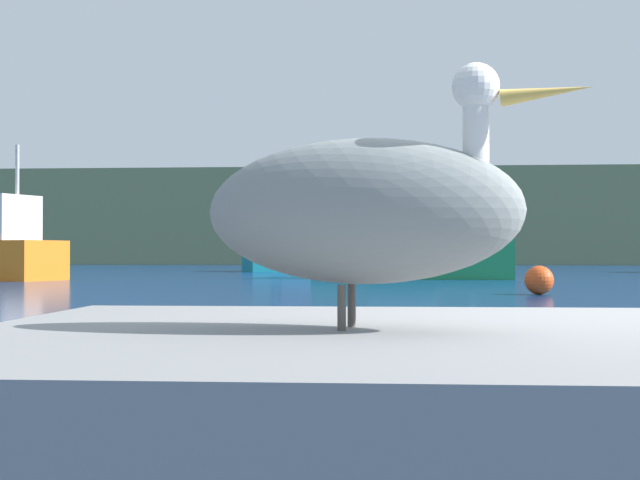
# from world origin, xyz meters

# --- Properties ---
(hillside_backdrop) EXTENTS (140.00, 12.67, 6.71)m
(hillside_backdrop) POSITION_xyz_m (0.00, 62.29, 3.35)
(hillside_backdrop) COLOR #6B7A51
(hillside_backdrop) RESTS_ON ground
(pier_dock) EXTENTS (2.80, 2.58, 0.59)m
(pier_dock) POSITION_xyz_m (-1.35, -0.97, 0.29)
(pier_dock) COLOR gray
(pier_dock) RESTS_ON ground
(pelican) EXTENTS (1.37, 0.66, 0.92)m
(pelican) POSITION_xyz_m (-1.34, -0.97, 1.01)
(pelican) COLOR gray
(pelican) RESTS_ON pier_dock
(fishing_boat_green) EXTENTS (6.56, 2.59, 5.54)m
(fishing_boat_green) POSITION_xyz_m (-0.38, 24.97, 0.95)
(fishing_boat_green) COLOR #1E8C4C
(fishing_boat_green) RESTS_ON ground
(fishing_boat_teal) EXTENTS (7.27, 4.63, 4.33)m
(fishing_boat_teal) POSITION_xyz_m (-4.37, 35.76, 0.83)
(fishing_boat_teal) COLOR teal
(fishing_boat_teal) RESTS_ON ground
(mooring_buoy) EXTENTS (0.59, 0.59, 0.59)m
(mooring_buoy) POSITION_xyz_m (1.87, 14.15, 0.30)
(mooring_buoy) COLOR #E54C19
(mooring_buoy) RESTS_ON ground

